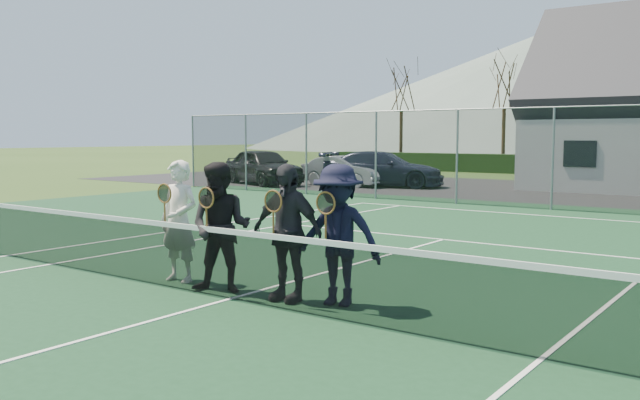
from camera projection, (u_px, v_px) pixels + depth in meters
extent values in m
plane|color=#2D4819|center=(606.00, 195.00, 24.99)|extent=(220.00, 220.00, 0.00)
cube|color=#14381E|center=(228.00, 301.00, 8.91)|extent=(30.00, 30.00, 0.02)
cube|color=black|center=(502.00, 190.00, 27.34)|extent=(40.00, 12.00, 0.01)
cone|color=slate|center=(556.00, 89.00, 99.10)|extent=(110.00, 110.00, 18.00)
imported|color=black|center=(263.00, 166.00, 30.27)|extent=(5.13, 3.49, 1.62)
imported|color=#9B9FA4|center=(345.00, 171.00, 29.33)|extent=(4.03, 1.62, 1.30)
imported|color=#181C31|center=(383.00, 169.00, 28.89)|extent=(5.61, 3.49, 1.52)
cube|color=white|center=(532.00, 215.00, 18.46)|extent=(10.97, 0.06, 0.01)
cube|color=white|center=(6.00, 256.00, 12.14)|extent=(0.06, 23.77, 0.01)
cube|color=white|center=(50.00, 265.00, 11.33)|extent=(0.06, 23.77, 0.01)
cube|color=white|center=(540.00, 360.00, 6.50)|extent=(0.06, 23.77, 0.01)
cube|color=white|center=(443.00, 240.00, 14.06)|extent=(8.23, 0.06, 0.01)
cube|color=white|center=(228.00, 299.00, 8.91)|extent=(0.06, 12.80, 0.01)
cube|color=black|center=(228.00, 265.00, 8.87)|extent=(11.60, 0.02, 0.88)
cube|color=white|center=(228.00, 231.00, 8.83)|extent=(11.60, 0.03, 0.07)
cylinder|color=slate|center=(193.00, 152.00, 28.44)|extent=(0.07, 0.07, 3.00)
cylinder|color=slate|center=(246.00, 153.00, 26.67)|extent=(0.07, 0.07, 3.00)
cylinder|color=slate|center=(306.00, 154.00, 24.91)|extent=(0.07, 0.07, 3.00)
cylinder|color=slate|center=(376.00, 156.00, 23.15)|extent=(0.07, 0.07, 3.00)
cylinder|color=slate|center=(457.00, 157.00, 21.39)|extent=(0.07, 0.07, 3.00)
cylinder|color=slate|center=(553.00, 159.00, 19.62)|extent=(0.07, 0.07, 3.00)
cube|color=black|center=(553.00, 159.00, 19.62)|extent=(30.00, 0.03, 3.00)
cylinder|color=slate|center=(554.00, 107.00, 19.48)|extent=(30.00, 0.04, 0.04)
cube|color=black|center=(580.00, 154.00, 25.42)|extent=(1.20, 0.06, 1.00)
cylinder|color=#332012|center=(401.00, 140.00, 44.66)|extent=(0.22, 0.22, 3.85)
cylinder|color=#3B2615|center=(503.00, 140.00, 40.54)|extent=(0.22, 0.22, 3.85)
imported|color=white|center=(179.00, 221.00, 9.97)|extent=(0.69, 0.48, 1.80)
torus|color=brown|center=(164.00, 193.00, 9.71)|extent=(0.29, 0.02, 0.29)
cylinder|color=black|center=(164.00, 193.00, 9.71)|extent=(0.25, 0.00, 0.25)
cylinder|color=brown|center=(165.00, 213.00, 9.74)|extent=(0.03, 0.03, 0.32)
imported|color=black|center=(221.00, 228.00, 9.27)|extent=(1.07, 0.97, 1.80)
torus|color=brown|center=(206.00, 198.00, 9.02)|extent=(0.29, 0.02, 0.29)
cylinder|color=black|center=(206.00, 198.00, 9.02)|extent=(0.25, 0.00, 0.25)
cylinder|color=brown|center=(207.00, 219.00, 9.04)|extent=(0.03, 0.03, 0.32)
imported|color=#27262C|center=(287.00, 232.00, 8.81)|extent=(1.08, 0.50, 1.80)
torus|color=brown|center=(273.00, 201.00, 8.55)|extent=(0.29, 0.02, 0.29)
cylinder|color=black|center=(273.00, 201.00, 8.55)|extent=(0.25, 0.00, 0.25)
cylinder|color=brown|center=(273.00, 223.00, 8.58)|extent=(0.03, 0.03, 0.32)
imported|color=black|center=(338.00, 235.00, 8.57)|extent=(1.28, 0.91, 1.80)
torus|color=brown|center=(326.00, 203.00, 8.31)|extent=(0.29, 0.02, 0.29)
cylinder|color=black|center=(326.00, 203.00, 8.31)|extent=(0.25, 0.00, 0.25)
cylinder|color=brown|center=(326.00, 226.00, 8.34)|extent=(0.03, 0.03, 0.32)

